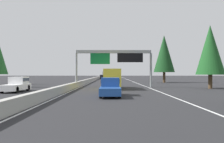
# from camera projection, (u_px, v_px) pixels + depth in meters

# --- Properties ---
(ground_plane) EXTENTS (320.00, 320.00, 0.00)m
(ground_plane) POSITION_uv_depth(u_px,v_px,m) (92.00, 82.00, 63.64)
(ground_plane) COLOR #262628
(median_barrier) EXTENTS (180.00, 0.56, 0.90)m
(median_barrier) POSITION_uv_depth(u_px,v_px,m) (96.00, 78.00, 83.64)
(median_barrier) COLOR #ADAAA3
(median_barrier) RESTS_ON ground
(shoulder_stripe_right) EXTENTS (160.00, 0.16, 0.01)m
(shoulder_stripe_right) POSITION_uv_depth(u_px,v_px,m) (130.00, 80.00, 73.67)
(shoulder_stripe_right) COLOR silver
(shoulder_stripe_right) RESTS_ON ground
(shoulder_stripe_median) EXTENTS (160.00, 0.16, 0.01)m
(shoulder_stripe_median) POSITION_uv_depth(u_px,v_px,m) (95.00, 80.00, 73.64)
(shoulder_stripe_median) COLOR silver
(shoulder_stripe_median) RESTS_ON ground
(sign_gantry_overhead) EXTENTS (0.50, 12.68, 6.14)m
(sign_gantry_overhead) POSITION_uv_depth(u_px,v_px,m) (115.00, 58.00, 37.62)
(sign_gantry_overhead) COLOR gray
(sign_gantry_overhead) RESTS_ON ground
(pickup_mid_center) EXTENTS (5.60, 2.00, 1.86)m
(pickup_mid_center) POSITION_uv_depth(u_px,v_px,m) (110.00, 87.00, 23.32)
(pickup_mid_center) COLOR #1E4793
(pickup_mid_center) RESTS_ON ground
(box_truck_mid_left) EXTENTS (8.50, 2.40, 2.95)m
(box_truck_mid_left) POSITION_uv_depth(u_px,v_px,m) (112.00, 78.00, 34.27)
(box_truck_mid_left) COLOR gold
(box_truck_mid_left) RESTS_ON ground
(sedan_mid_right) EXTENTS (4.40, 1.80, 1.47)m
(sedan_mid_right) POSITION_uv_depth(u_px,v_px,m) (111.00, 78.00, 80.24)
(sedan_mid_right) COLOR maroon
(sedan_mid_right) RESTS_ON ground
(bus_near_center) EXTENTS (11.50, 2.55, 3.10)m
(bus_near_center) POSITION_uv_depth(u_px,v_px,m) (105.00, 74.00, 127.24)
(bus_near_center) COLOR white
(bus_near_center) RESTS_ON ground
(minivan_far_center) EXTENTS (5.00, 1.95, 1.69)m
(minivan_far_center) POSITION_uv_depth(u_px,v_px,m) (102.00, 77.00, 94.77)
(minivan_far_center) COLOR black
(minivan_far_center) RESTS_ON ground
(oncoming_near) EXTENTS (5.60, 2.00, 1.86)m
(oncoming_near) POSITION_uv_depth(u_px,v_px,m) (17.00, 84.00, 28.93)
(oncoming_near) COLOR white
(oncoming_near) RESTS_ON ground
(conifer_right_near) EXTENTS (4.25, 4.25, 9.67)m
(conifer_right_near) POSITION_uv_depth(u_px,v_px,m) (210.00, 50.00, 34.58)
(conifer_right_near) COLOR #4C3823
(conifer_right_near) RESTS_ON ground
(conifer_right_mid) EXTENTS (5.23, 5.23, 11.88)m
(conifer_right_mid) POSITION_uv_depth(u_px,v_px,m) (164.00, 54.00, 57.17)
(conifer_right_mid) COLOR #4C3823
(conifer_right_mid) RESTS_ON ground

